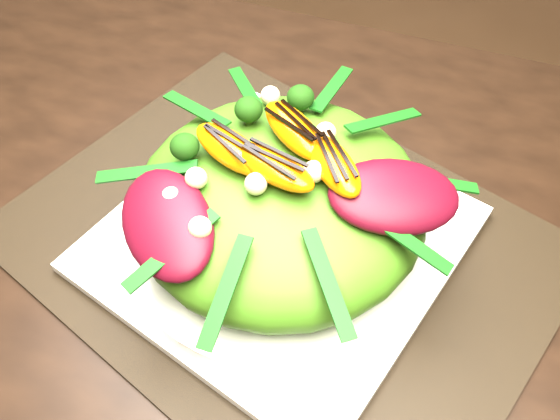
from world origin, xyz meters
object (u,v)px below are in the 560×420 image
(dining_table, at_px, (277,377))
(placemat, at_px, (280,243))
(orange_segment, at_px, (263,136))
(plate_base, at_px, (280,239))
(lettuce_mound, at_px, (280,200))
(salad_bowl, at_px, (280,228))

(dining_table, distance_m, placemat, 0.12)
(dining_table, relative_size, orange_segment, 23.30)
(plate_base, distance_m, orange_segment, 0.10)
(lettuce_mound, bearing_deg, salad_bowl, 0.00)
(plate_base, relative_size, salad_bowl, 1.04)
(plate_base, bearing_deg, lettuce_mound, -90.00)
(salad_bowl, distance_m, lettuce_mound, 0.04)
(lettuce_mound, distance_m, orange_segment, 0.05)
(plate_base, bearing_deg, salad_bowl, -90.00)
(placemat, relative_size, salad_bowl, 1.69)
(plate_base, xyz_separation_m, lettuce_mound, (0.00, -0.00, 0.05))
(dining_table, distance_m, salad_bowl, 0.12)
(plate_base, bearing_deg, placemat, 0.00)
(lettuce_mound, xyz_separation_m, orange_segment, (-0.02, 0.02, 0.05))
(placemat, distance_m, salad_bowl, 0.02)
(dining_table, relative_size, salad_bowl, 6.09)
(salad_bowl, xyz_separation_m, orange_segment, (-0.02, 0.02, 0.09))
(dining_table, bearing_deg, plate_base, 108.35)
(dining_table, xyz_separation_m, lettuce_mound, (-0.04, 0.11, 0.08))
(salad_bowl, bearing_deg, placemat, 63.43)
(dining_table, xyz_separation_m, salad_bowl, (-0.04, 0.11, 0.04))
(orange_segment, bearing_deg, plate_base, -42.54)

